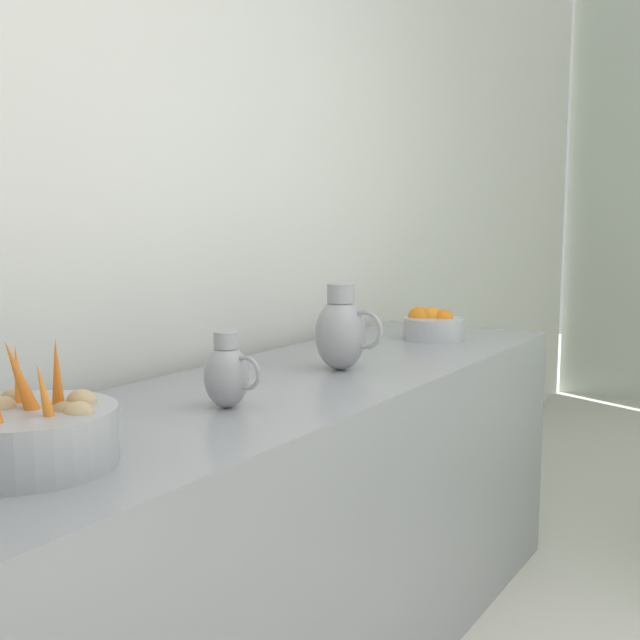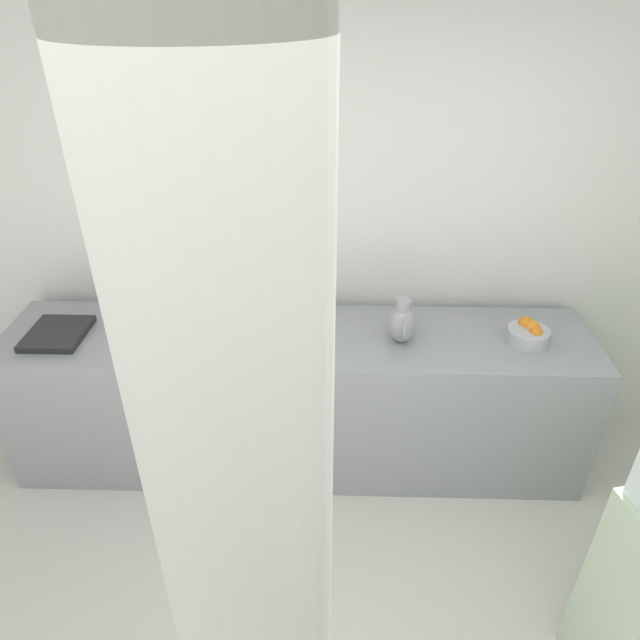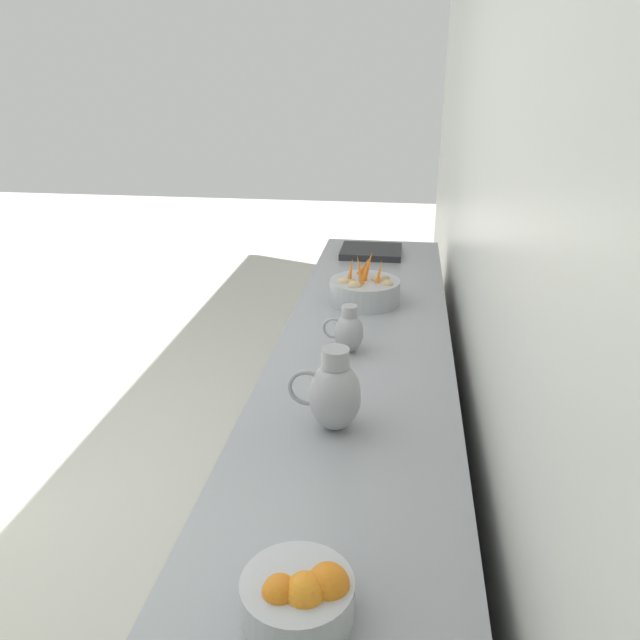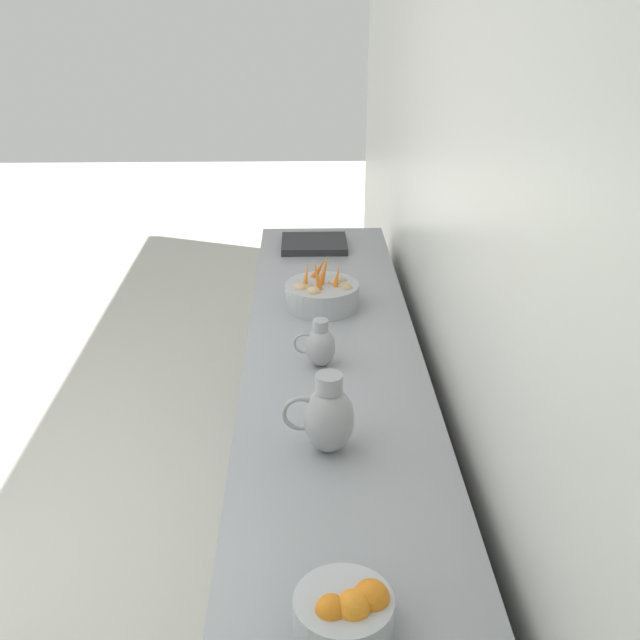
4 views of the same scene
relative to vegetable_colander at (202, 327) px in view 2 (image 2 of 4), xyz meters
The scene contains 8 objects.
tile_wall_left 1.24m from the vegetable_colander, 115.29° to the left, with size 0.10×7.91×3.00m, color silver.
prep_counter 0.71m from the vegetable_colander, 93.55° to the left, with size 0.67×3.23×0.88m, color gray.
vegetable_colander is the anchor object (origin of this frame).
orange_bowl 1.74m from the vegetable_colander, 90.20° to the left, with size 0.22×0.22×0.12m.
metal_pitcher_tall 1.07m from the vegetable_colander, 89.39° to the left, with size 0.21×0.15×0.25m.
metal_pitcher_short 0.53m from the vegetable_colander, 87.68° to the left, with size 0.15×0.11×0.18m.
counter_sink_basin 0.79m from the vegetable_colander, 88.56° to the right, with size 0.34×0.30×0.04m, color #232326.
support_column 1.96m from the vegetable_colander, 16.58° to the left, with size 0.34×0.34×3.00m, color #B2AFA8.
Camera 2 is at (1.07, 0.07, 2.55)m, focal length 31.69 mm.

